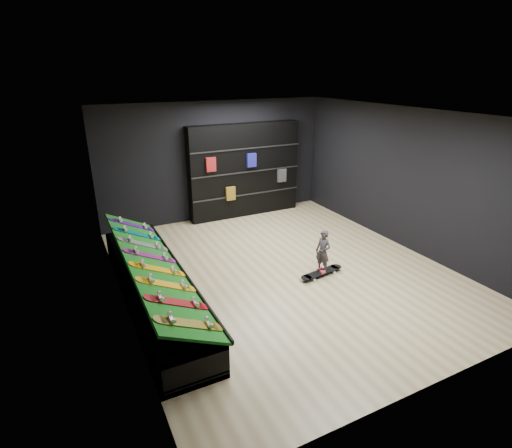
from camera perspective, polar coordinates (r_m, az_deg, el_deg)
name	(u,v)px	position (r m, az deg, el deg)	size (l,w,h in m)	color
floor	(283,270)	(7.97, 3.89, -6.59)	(6.00, 7.00, 0.01)	tan
ceiling	(287,114)	(7.08, 4.51, 15.39)	(6.00, 7.00, 0.01)	white
wall_back	(216,161)	(10.44, -5.74, 8.92)	(6.00, 0.02, 3.00)	black
wall_front	(445,283)	(4.95, 25.38, -7.61)	(6.00, 0.02, 3.00)	black
wall_left	(116,224)	(6.47, -19.38, -0.06)	(0.02, 7.00, 3.00)	black
wall_right	(405,179)	(9.24, 20.51, 6.03)	(0.02, 7.00, 3.00)	black
display_rack	(153,289)	(7.05, -14.50, -8.96)	(0.90, 4.50, 0.50)	black
turf_ramp	(153,264)	(6.84, -14.44, -5.53)	(1.00, 4.50, 0.04)	#0D5210
back_shelving	(245,170)	(10.62, -1.65, 7.67)	(3.04, 0.36, 2.44)	black
floor_skateboard	(322,273)	(7.83, 9.34, -6.98)	(0.98, 0.22, 0.09)	black
child	(322,260)	(7.70, 9.47, -5.04)	(0.19, 0.14, 0.51)	black
display_board_0	(190,323)	(5.23, -9.48, -13.83)	(0.98, 0.22, 0.09)	yellow
display_board_1	(177,302)	(5.67, -11.18, -10.92)	(0.98, 0.22, 0.09)	red
display_board_2	(167,284)	(6.12, -12.61, -8.42)	(0.98, 0.22, 0.09)	orange
display_board_3	(158,269)	(6.59, -13.82, -6.28)	(0.98, 0.22, 0.09)	yellow
display_board_4	(150,256)	(7.07, -14.86, -4.41)	(0.98, 0.22, 0.09)	#2626BF
display_board_5	(144,244)	(7.56, -15.76, -2.79)	(0.98, 0.22, 0.09)	black
display_board_6	(138,234)	(8.06, -16.56, -1.36)	(0.98, 0.22, 0.09)	#0C8C99
display_board_7	(132,225)	(8.56, -17.25, -0.10)	(0.98, 0.22, 0.09)	purple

